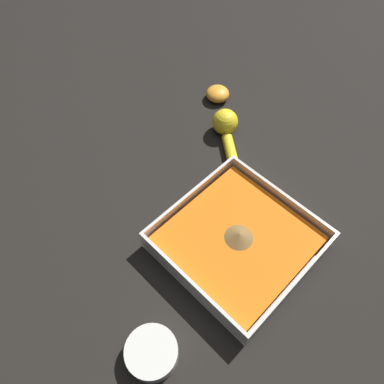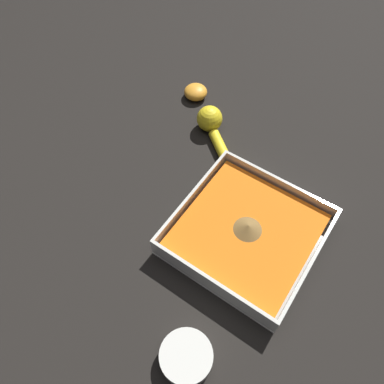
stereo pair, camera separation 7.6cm
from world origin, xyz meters
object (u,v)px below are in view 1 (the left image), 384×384
Objects in this scene: lemon_squeezer at (226,129)px; lemon_half at (218,94)px; spice_bowl at (152,353)px; square_dish at (238,241)px.

lemon_squeezer is 0.13m from lemon_half.
lemon_squeezer is at bearing 51.25° from lemon_half.
spice_bowl is 0.50m from lemon_squeezer.
square_dish is 0.41m from lemon_half.
lemon_half is at bearing -147.07° from spice_bowl.
square_dish is at bearing -172.65° from spice_bowl.
lemon_half is (-0.52, -0.34, 0.00)m from spice_bowl.
square_dish reaches higher than lemon_half.
spice_bowl is at bearing 155.67° from lemon_squeezer.
lemon_half is at bearing -132.02° from square_dish.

